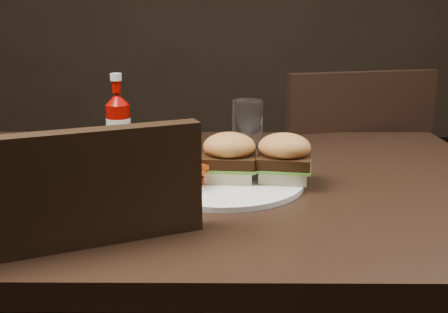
{
  "coord_description": "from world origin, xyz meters",
  "views": [
    {
      "loc": [
        0.06,
        -0.96,
        1.06
      ],
      "look_at": [
        0.06,
        -0.02,
        0.8
      ],
      "focal_mm": 42.0,
      "sensor_mm": 36.0,
      "label": 1
    }
  ],
  "objects_px": {
    "ketchup_bottle": "(119,128)",
    "dining_table": "(195,188)",
    "tumbler": "(248,124)",
    "chair_far": "(323,213)",
    "plate": "(224,181)"
  },
  "relations": [
    {
      "from": "dining_table",
      "to": "plate",
      "type": "bearing_deg",
      "value": -28.85
    },
    {
      "from": "dining_table",
      "to": "chair_far",
      "type": "distance_m",
      "value": 0.79
    },
    {
      "from": "chair_far",
      "to": "plate",
      "type": "height_order",
      "value": "plate"
    },
    {
      "from": "chair_far",
      "to": "tumbler",
      "type": "relative_size",
      "value": 3.94
    },
    {
      "from": "chair_far",
      "to": "plate",
      "type": "bearing_deg",
      "value": 49.4
    },
    {
      "from": "chair_far",
      "to": "plate",
      "type": "distance_m",
      "value": 0.8
    },
    {
      "from": "chair_far",
      "to": "tumbler",
      "type": "bearing_deg",
      "value": 40.81
    },
    {
      "from": "tumbler",
      "to": "ketchup_bottle",
      "type": "bearing_deg",
      "value": -167.82
    },
    {
      "from": "dining_table",
      "to": "plate",
      "type": "relative_size",
      "value": 4.04
    },
    {
      "from": "chair_far",
      "to": "tumbler",
      "type": "distance_m",
      "value": 0.6
    },
    {
      "from": "ketchup_bottle",
      "to": "tumbler",
      "type": "bearing_deg",
      "value": 12.18
    },
    {
      "from": "plate",
      "to": "tumbler",
      "type": "relative_size",
      "value": 2.63
    },
    {
      "from": "ketchup_bottle",
      "to": "dining_table",
      "type": "bearing_deg",
      "value": -44.76
    },
    {
      "from": "chair_far",
      "to": "ketchup_bottle",
      "type": "height_order",
      "value": "ketchup_bottle"
    },
    {
      "from": "dining_table",
      "to": "plate",
      "type": "xyz_separation_m",
      "value": [
        0.06,
        -0.03,
        0.03
      ]
    }
  ]
}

